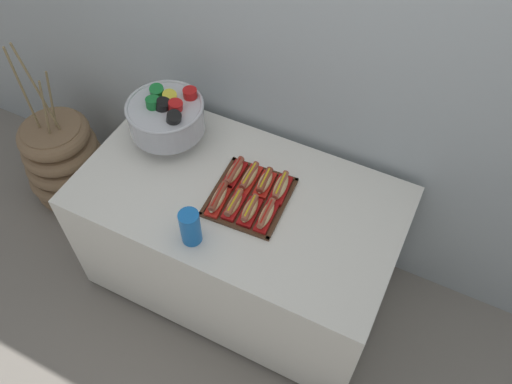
# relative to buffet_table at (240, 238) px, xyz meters

# --- Properties ---
(ground_plane) EXTENTS (10.00, 10.00, 0.00)m
(ground_plane) POSITION_rel_buffet_table_xyz_m (0.00, 0.00, -0.40)
(ground_plane) COLOR gray
(back_wall) EXTENTS (6.00, 0.10, 2.60)m
(back_wall) POSITION_rel_buffet_table_xyz_m (0.00, 0.50, 0.90)
(back_wall) COLOR #B2BCC1
(back_wall) RESTS_ON ground_plane
(buffet_table) EXTENTS (1.47, 0.82, 0.75)m
(buffet_table) POSITION_rel_buffet_table_xyz_m (0.00, 0.00, 0.00)
(buffet_table) COLOR white
(buffet_table) RESTS_ON ground_plane
(floor_vase) EXTENTS (0.49, 0.49, 1.14)m
(floor_vase) POSITION_rel_buffet_table_xyz_m (-1.23, 0.10, -0.13)
(floor_vase) COLOR #896B4C
(floor_vase) RESTS_ON ground_plane
(serving_tray) EXTENTS (0.35, 0.38, 0.01)m
(serving_tray) POSITION_rel_buffet_table_xyz_m (0.05, 0.01, 0.36)
(serving_tray) COLOR #472B19
(serving_tray) RESTS_ON buffet_table
(hot_dog_0) EXTENTS (0.08, 0.19, 0.06)m
(hot_dog_0) POSITION_rel_buffet_table_xyz_m (-0.05, -0.08, 0.39)
(hot_dog_0) COLOR red
(hot_dog_0) RESTS_ON serving_tray
(hot_dog_1) EXTENTS (0.07, 0.15, 0.06)m
(hot_dog_1) POSITION_rel_buffet_table_xyz_m (0.02, -0.08, 0.39)
(hot_dog_1) COLOR red
(hot_dog_1) RESTS_ON serving_tray
(hot_dog_2) EXTENTS (0.08, 0.16, 0.06)m
(hot_dog_2) POSITION_rel_buffet_table_xyz_m (0.10, -0.07, 0.39)
(hot_dog_2) COLOR #B21414
(hot_dog_2) RESTS_ON serving_tray
(hot_dog_3) EXTENTS (0.07, 0.17, 0.06)m
(hot_dog_3) POSITION_rel_buffet_table_xyz_m (0.17, -0.07, 0.39)
(hot_dog_3) COLOR #B21414
(hot_dog_3) RESTS_ON serving_tray
(hot_dog_4) EXTENTS (0.07, 0.17, 0.06)m
(hot_dog_4) POSITION_rel_buffet_table_xyz_m (-0.06, 0.08, 0.39)
(hot_dog_4) COLOR #B21414
(hot_dog_4) RESTS_ON serving_tray
(hot_dog_5) EXTENTS (0.07, 0.18, 0.06)m
(hot_dog_5) POSITION_rel_buffet_table_xyz_m (0.01, 0.09, 0.39)
(hot_dog_5) COLOR red
(hot_dog_5) RESTS_ON serving_tray
(hot_dog_6) EXTENTS (0.08, 0.16, 0.06)m
(hot_dog_6) POSITION_rel_buffet_table_xyz_m (0.09, 0.09, 0.39)
(hot_dog_6) COLOR red
(hot_dog_6) RESTS_ON serving_tray
(hot_dog_7) EXTENTS (0.08, 0.17, 0.06)m
(hot_dog_7) POSITION_rel_buffet_table_xyz_m (0.16, 0.09, 0.39)
(hot_dog_7) COLOR #B21414
(hot_dog_7) RESTS_ON serving_tray
(punch_bowl) EXTENTS (0.36, 0.36, 0.26)m
(punch_bowl) POSITION_rel_buffet_table_xyz_m (-0.46, 0.16, 0.51)
(punch_bowl) COLOR silver
(punch_bowl) RESTS_ON buffet_table
(cup_stack) EXTENTS (0.09, 0.09, 0.17)m
(cup_stack) POSITION_rel_buffet_table_xyz_m (-0.06, -0.29, 0.44)
(cup_stack) COLOR blue
(cup_stack) RESTS_ON buffet_table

